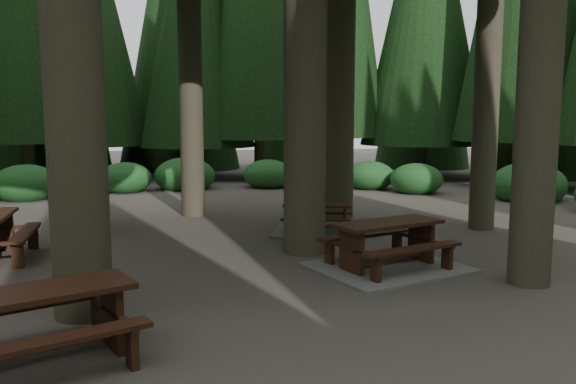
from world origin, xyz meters
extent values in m
plane|color=#564E46|center=(0.00, 0.00, 0.00)|extent=(80.00, 80.00, 0.00)
cube|color=gray|center=(2.03, -1.30, 0.03)|extent=(3.11, 2.87, 0.05)
cube|color=black|center=(2.03, -1.30, 0.82)|extent=(2.12, 1.44, 0.07)
cube|color=black|center=(1.79, -0.68, 0.49)|extent=(1.94, 0.98, 0.05)
cube|color=black|center=(2.27, -1.91, 0.49)|extent=(1.94, 0.98, 0.05)
cube|color=black|center=(1.29, -1.59, 0.40)|extent=(0.30, 0.59, 0.79)
cube|color=black|center=(1.29, -1.59, 0.46)|extent=(0.67, 1.51, 0.07)
cube|color=black|center=(2.76, -1.00, 0.40)|extent=(0.30, 0.59, 0.79)
cube|color=black|center=(2.76, -1.00, 0.46)|extent=(0.67, 1.51, 0.07)
cube|color=black|center=(2.03, -1.30, 0.20)|extent=(1.56, 0.69, 0.09)
cube|color=black|center=(-4.58, 0.48, 0.50)|extent=(0.51, 2.00, 0.06)
cube|color=gray|center=(1.44, 2.08, 0.03)|extent=(2.40, 2.16, 0.05)
cube|color=black|center=(1.44, 2.08, 0.66)|extent=(1.70, 1.02, 0.05)
cube|color=black|center=(1.58, 2.59, 0.40)|extent=(1.59, 0.64, 0.04)
cube|color=black|center=(1.30, 1.57, 0.40)|extent=(1.59, 0.64, 0.04)
cube|color=black|center=(0.83, 2.26, 0.32)|extent=(0.20, 0.49, 0.64)
cube|color=black|center=(0.83, 2.26, 0.37)|extent=(0.41, 1.25, 0.05)
cube|color=black|center=(2.05, 1.91, 0.32)|extent=(0.20, 0.49, 0.64)
cube|color=black|center=(2.05, 1.91, 0.37)|extent=(0.41, 1.25, 0.05)
cube|color=black|center=(1.44, 2.08, 0.16)|extent=(1.29, 0.42, 0.07)
cube|color=black|center=(-2.93, -4.56, 0.81)|extent=(2.07, 1.54, 0.06)
cube|color=black|center=(-3.21, -3.98, 0.48)|extent=(1.85, 1.11, 0.05)
cube|color=black|center=(-2.64, -5.14, 0.48)|extent=(1.85, 1.11, 0.05)
cube|color=black|center=(-2.23, -4.21, 0.39)|extent=(0.34, 0.57, 0.77)
cube|color=black|center=(-2.23, -4.21, 0.45)|extent=(0.77, 1.43, 0.06)
cube|color=black|center=(-2.93, -4.56, 0.19)|extent=(1.48, 0.80, 0.09)
ellipsoid|color=#226021|center=(9.44, 6.45, 0.40)|extent=(2.42, 2.42, 1.49)
ellipsoid|color=#226021|center=(6.43, 8.69, 0.40)|extent=(1.90, 1.90, 1.17)
ellipsoid|color=#226021|center=(5.14, 10.17, 0.40)|extent=(1.84, 1.84, 1.13)
ellipsoid|color=#226021|center=(1.30, 11.25, 0.40)|extent=(1.95, 1.95, 1.20)
ellipsoid|color=#226021|center=(-1.94, 11.21, 0.40)|extent=(2.31, 2.31, 1.42)
ellipsoid|color=#226021|center=(-4.09, 10.56, 0.40)|extent=(1.93, 1.93, 1.19)
ellipsoid|color=#226021|center=(-7.11, 9.06, 0.40)|extent=(2.15, 2.15, 1.32)
cone|color=black|center=(-1.44, 15.36, 7.89)|extent=(5.17, 5.17, 12.91)
cone|color=black|center=(4.25, 21.60, 8.07)|extent=(5.34, 5.34, 16.14)
cone|color=black|center=(-2.52, 20.86, 8.43)|extent=(6.57, 6.57, 16.86)
camera|label=1|loc=(-1.14, -10.66, 2.62)|focal=35.00mm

